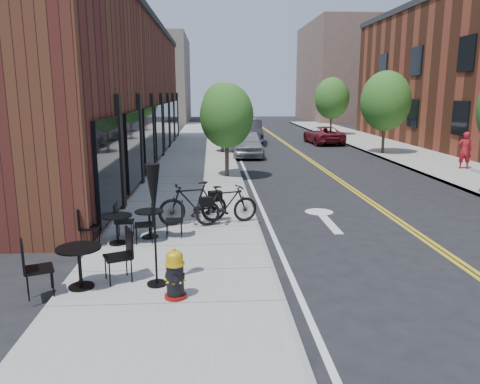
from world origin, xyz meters
name	(u,v)px	position (x,y,z in m)	size (l,w,h in m)	color
ground	(266,249)	(0.00, 0.00, 0.00)	(120.00, 120.00, 0.00)	black
sidewalk_near	(194,174)	(-2.00, 10.00, 0.06)	(4.00, 70.00, 0.12)	#9E9B93
sidewalk_far	(460,171)	(10.00, 10.00, 0.06)	(4.00, 70.00, 0.12)	#9E9B93
building_near	(106,93)	(-6.50, 14.00, 3.50)	(5.00, 28.00, 7.00)	#491B17
bg_building_left	(154,80)	(-8.00, 48.00, 5.00)	(8.00, 14.00, 10.00)	#726656
bg_building_right	(346,72)	(16.00, 50.00, 6.00)	(10.00, 16.00, 12.00)	brown
tree_near_a	(227,116)	(-0.60, 9.00, 2.60)	(2.20, 2.20, 3.81)	#382B1E
tree_near_b	(222,107)	(-0.60, 17.00, 2.71)	(2.30, 2.30, 3.98)	#382B1E
tree_near_c	(220,106)	(-0.60, 25.00, 2.53)	(2.10, 2.10, 3.67)	#382B1E
tree_near_d	(218,101)	(-0.60, 33.00, 2.79)	(2.40, 2.40, 4.11)	#382B1E
tree_far_b	(386,101)	(8.60, 16.00, 3.06)	(2.80, 2.80, 4.62)	#382B1E
tree_far_c	(332,98)	(8.60, 28.00, 3.06)	(2.80, 2.80, 4.62)	#382B1E
fire_hydrant	(175,275)	(-1.88, -2.79, 0.53)	(0.42, 0.42, 0.87)	maroon
bicycle_left	(193,203)	(-1.74, 1.81, 0.68)	(0.53, 1.88, 1.13)	black
bicycle_right	(227,204)	(-0.85, 1.75, 0.64)	(0.49, 1.74, 1.05)	black
bistro_set_a	(80,261)	(-3.60, -2.25, 0.61)	(1.85, 1.14, 0.98)	black
bistro_set_b	(117,225)	(-3.43, 0.22, 0.56)	(1.66, 0.79, 0.88)	black
bistro_set_c	(149,220)	(-2.74, 0.66, 0.55)	(1.58, 0.70, 0.85)	black
patio_umbrella	(154,199)	(-2.26, -2.22, 1.71)	(0.36, 0.36, 2.22)	black
parked_car_a	(248,144)	(0.80, 15.87, 0.72)	(1.70, 4.22, 1.44)	gray
parked_car_b	(249,132)	(1.43, 22.79, 0.82)	(1.74, 4.98, 1.64)	black
parked_car_c	(247,128)	(1.60, 27.33, 0.74)	(2.06, 5.08, 1.47)	silver
parked_car_far	(323,135)	(6.58, 22.08, 0.61)	(2.03, 4.40, 1.22)	maroon
pedestrian	(465,150)	(10.28, 10.26, 0.96)	(0.61, 0.40, 1.68)	#A71622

